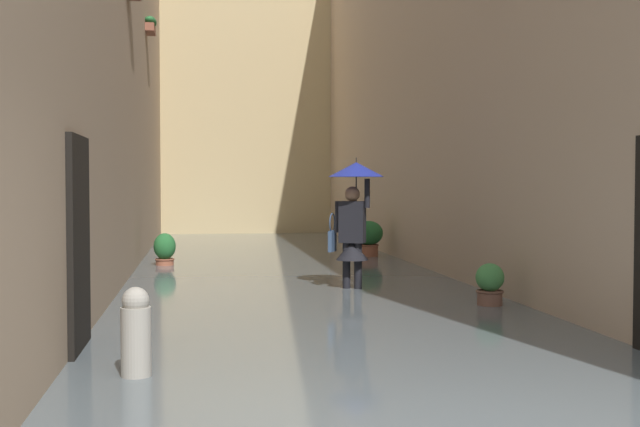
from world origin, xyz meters
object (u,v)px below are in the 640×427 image
at_px(potted_plant_mid_right, 165,252).
at_px(potted_plant_mid_left, 490,288).
at_px(person_wading, 354,206).
at_px(mooring_bollard, 136,340).
at_px(potted_plant_near_left, 369,238).

bearing_deg(potted_plant_mid_right, potted_plant_mid_left, 127.27).
bearing_deg(potted_plant_mid_left, person_wading, -52.56).
xyz_separation_m(potted_plant_mid_left, mooring_bollard, (4.29, 3.22, 0.07)).
xyz_separation_m(person_wading, mooring_bollard, (2.84, 5.11, -0.95)).
xyz_separation_m(person_wading, potted_plant_mid_right, (2.98, -3.93, -0.98)).
bearing_deg(potted_plant_near_left, potted_plant_mid_left, 90.77).
height_order(person_wading, potted_plant_mid_right, person_wading).
xyz_separation_m(potted_plant_near_left, mooring_bollard, (4.19, 10.26, -0.10)).
height_order(person_wading, mooring_bollard, person_wading).
bearing_deg(potted_plant_mid_left, mooring_bollard, 36.95).
bearing_deg(potted_plant_near_left, person_wading, 75.30).
relative_size(potted_plant_mid_right, mooring_bollard, 0.87).
distance_m(potted_plant_mid_left, potted_plant_near_left, 7.04).
bearing_deg(mooring_bollard, person_wading, -119.05).
bearing_deg(mooring_bollard, potted_plant_near_left, -112.21).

